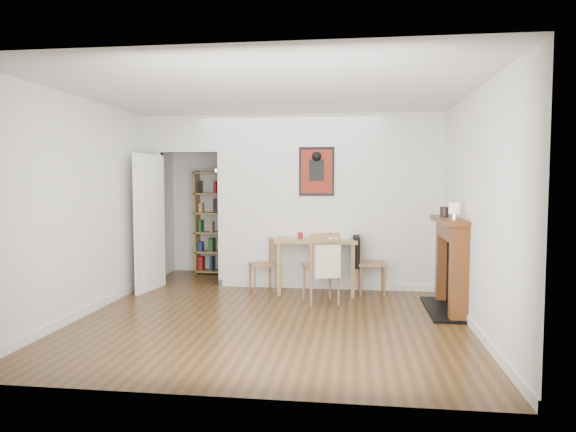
# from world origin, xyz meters

# --- Properties ---
(ground) EXTENTS (5.20, 5.20, 0.00)m
(ground) POSITION_xyz_m (0.00, 0.00, 0.00)
(ground) COLOR #53381B
(ground) RESTS_ON ground
(room_shell) EXTENTS (5.20, 5.20, 5.20)m
(room_shell) POSITION_xyz_m (0.10, 1.34, 1.30)
(room_shell) COLOR silver
(room_shell) RESTS_ON ground
(dining_table) EXTENTS (1.15, 0.73, 0.78)m
(dining_table) POSITION_xyz_m (0.43, 1.10, 0.69)
(dining_table) COLOR olive
(dining_table) RESTS_ON ground
(chair_left) EXTENTS (0.52, 0.52, 0.78)m
(chair_left) POSITION_xyz_m (-0.36, 1.04, 0.39)
(chair_left) COLOR olive
(chair_left) RESTS_ON ground
(chair_right) EXTENTS (0.51, 0.45, 0.86)m
(chair_right) POSITION_xyz_m (1.19, 1.08, 0.44)
(chair_right) COLOR olive
(chair_right) RESTS_ON ground
(chair_front) EXTENTS (0.61, 0.65, 0.95)m
(chair_front) POSITION_xyz_m (0.53, 0.44, 0.48)
(chair_front) COLOR olive
(chair_front) RESTS_ON ground
(bookshelf) EXTENTS (0.75, 0.30, 1.78)m
(bookshelf) POSITION_xyz_m (-1.41, 2.40, 0.88)
(bookshelf) COLOR olive
(bookshelf) RESTS_ON ground
(fireplace) EXTENTS (0.45, 1.25, 1.16)m
(fireplace) POSITION_xyz_m (2.16, 0.25, 0.62)
(fireplace) COLOR #5F3116
(fireplace) RESTS_ON ground
(red_glass) EXTENTS (0.07, 0.07, 0.10)m
(red_glass) POSITION_xyz_m (0.19, 1.01, 0.83)
(red_glass) COLOR maroon
(red_glass) RESTS_ON dining_table
(orange_fruit) EXTENTS (0.08, 0.08, 0.08)m
(orange_fruit) POSITION_xyz_m (0.60, 1.26, 0.83)
(orange_fruit) COLOR orange
(orange_fruit) RESTS_ON dining_table
(placemat) EXTENTS (0.45, 0.35, 0.00)m
(placemat) POSITION_xyz_m (0.23, 1.20, 0.79)
(placemat) COLOR beige
(placemat) RESTS_ON dining_table
(notebook) EXTENTS (0.37, 0.32, 0.02)m
(notebook) POSITION_xyz_m (0.72, 1.19, 0.79)
(notebook) COLOR white
(notebook) RESTS_ON dining_table
(mantel_lamp) EXTENTS (0.13, 0.13, 0.21)m
(mantel_lamp) POSITION_xyz_m (2.11, -0.12, 1.29)
(mantel_lamp) COLOR silver
(mantel_lamp) RESTS_ON fireplace
(ceramic_jar_a) EXTENTS (0.11, 0.11, 0.13)m
(ceramic_jar_a) POSITION_xyz_m (2.08, 0.38, 1.23)
(ceramic_jar_a) COLOR black
(ceramic_jar_a) RESTS_ON fireplace
(ceramic_jar_b) EXTENTS (0.08, 0.08, 0.10)m
(ceramic_jar_b) POSITION_xyz_m (2.12, 0.58, 1.21)
(ceramic_jar_b) COLOR black
(ceramic_jar_b) RESTS_ON fireplace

